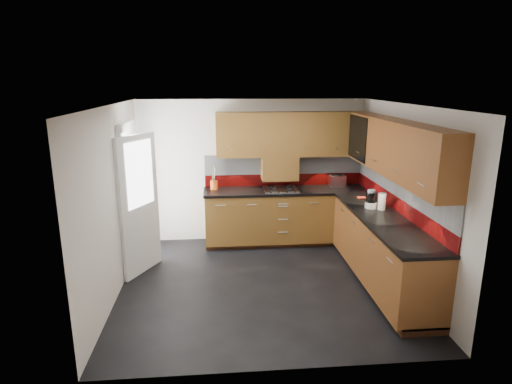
{
  "coord_description": "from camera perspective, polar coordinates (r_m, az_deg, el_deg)",
  "views": [
    {
      "loc": [
        -0.56,
        -5.3,
        2.7
      ],
      "look_at": [
        -0.03,
        0.65,
        1.13
      ],
      "focal_mm": 30.0,
      "sensor_mm": 36.0,
      "label": 1
    }
  ],
  "objects": [
    {
      "name": "glass_cabinet",
      "position": [
        6.81,
        14.57,
        7.22
      ],
      "size": [
        0.32,
        0.8,
        0.66
      ],
      "color": "black",
      "rests_on": "room"
    },
    {
      "name": "toaster",
      "position": [
        7.43,
        10.76,
        1.49
      ],
      "size": [
        0.29,
        0.2,
        0.2
      ],
      "color": "silver",
      "rests_on": "countertop"
    },
    {
      "name": "backsplash",
      "position": [
        6.66,
        11.08,
        1.52
      ],
      "size": [
        2.7,
        3.2,
        0.54
      ],
      "color": "#6D0A09",
      "rests_on": "countertop"
    },
    {
      "name": "upper_cabinets",
      "position": [
        6.4,
        11.32,
        6.7
      ],
      "size": [
        2.5,
        3.2,
        0.72
      ],
      "color": "brown",
      "rests_on": "room"
    },
    {
      "name": "gas_hob",
      "position": [
        7.06,
        3.33,
        0.39
      ],
      "size": [
        0.56,
        0.49,
        0.04
      ],
      "color": "silver",
      "rests_on": "countertop"
    },
    {
      "name": "base_cabinets",
      "position": [
        6.63,
        9.51,
        -5.43
      ],
      "size": [
        2.7,
        3.2,
        0.95
      ],
      "color": "brown",
      "rests_on": "room"
    },
    {
      "name": "room",
      "position": [
        5.46,
        0.97,
        2.04
      ],
      "size": [
        4.0,
        3.8,
        2.64
      ],
      "color": "black"
    },
    {
      "name": "utensil_pot",
      "position": [
        7.11,
        -5.64,
        1.1
      ],
      "size": [
        0.12,
        0.12,
        0.42
      ],
      "color": "#E65515",
      "rests_on": "countertop"
    },
    {
      "name": "countertop",
      "position": [
        6.47,
        9.6,
        -1.46
      ],
      "size": [
        2.72,
        3.22,
        0.04
      ],
      "color": "black",
      "rests_on": "base_cabinets"
    },
    {
      "name": "back_door",
      "position": [
        6.39,
        -15.87,
        -0.97
      ],
      "size": [
        0.42,
        1.19,
        2.04
      ],
      "color": "white",
      "rests_on": "room"
    },
    {
      "name": "paper_towel",
      "position": [
        6.22,
        16.43,
        -1.22
      ],
      "size": [
        0.14,
        0.14,
        0.23
      ],
      "primitive_type": "cylinder",
      "rotation": [
        0.0,
        0.0,
        -0.35
      ],
      "color": "white",
      "rests_on": "countertop"
    },
    {
      "name": "orange_cloth",
      "position": [
        6.76,
        13.93,
        -0.75
      ],
      "size": [
        0.14,
        0.12,
        0.01
      ],
      "primitive_type": "cube",
      "rotation": [
        0.0,
        0.0,
        0.1
      ],
      "color": "red",
      "rests_on": "countertop"
    },
    {
      "name": "extractor_hood",
      "position": [
        7.15,
        3.17,
        3.24
      ],
      "size": [
        0.6,
        0.33,
        0.4
      ],
      "primitive_type": "cube",
      "color": "brown",
      "rests_on": "room"
    },
    {
      "name": "food_processor",
      "position": [
        6.24,
        15.09,
        -1.01
      ],
      "size": [
        0.16,
        0.16,
        0.27
      ],
      "color": "white",
      "rests_on": "countertop"
    }
  ]
}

